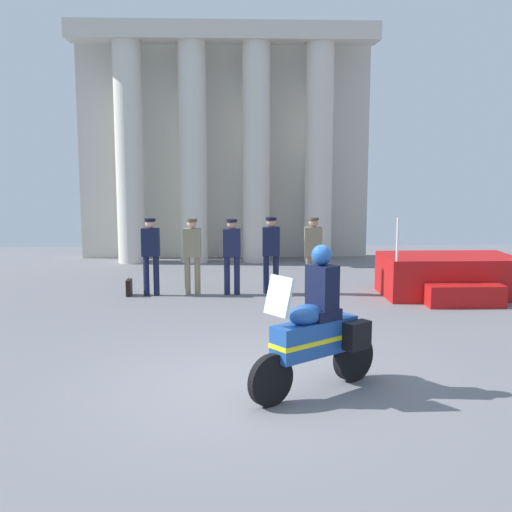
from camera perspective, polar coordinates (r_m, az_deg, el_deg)
name	(u,v)px	position (r m, az deg, el deg)	size (l,w,h in m)	color
ground_plane	(260,384)	(8.58, 0.36, -11.46)	(28.00, 28.00, 0.00)	slate
colonnade_backdrop	(225,137)	(19.02, -2.84, 10.64)	(8.75, 1.64, 6.79)	beige
reviewing_stand	(449,277)	(14.48, 16.93, -1.82)	(2.84, 2.13, 1.79)	#B71414
officer_in_row_0	(151,250)	(14.04, -9.45, 0.51)	(0.39, 0.24, 1.70)	#141938
officer_in_row_1	(192,250)	(14.00, -5.76, 0.53)	(0.39, 0.24, 1.70)	#847A5B
officer_in_row_2	(232,250)	(13.96, -2.18, 0.51)	(0.39, 0.24, 1.68)	#191E42
officer_in_row_3	(271,249)	(14.07, 1.36, 0.64)	(0.39, 0.24, 1.71)	#141938
officer_in_row_4	(313,249)	(14.00, 5.15, 0.60)	(0.39, 0.24, 1.72)	#7A7056
motorcycle_with_rider	(319,331)	(8.14, 5.68, -6.73)	(1.76, 1.34, 1.90)	black
briefcase_on_ground	(129,288)	(14.25, -11.34, -2.80)	(0.10, 0.32, 0.36)	black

